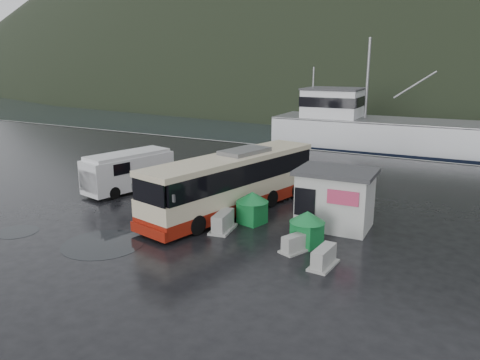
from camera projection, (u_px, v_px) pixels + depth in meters
The scene contains 14 objects.
ground at pixel (185, 211), 24.91m from camera, with size 160.00×160.00×0.00m, color black.
harbor_water at pixel (440, 92), 118.01m from camera, with size 300.00×180.00×0.02m, color black.
quay_edge at pixel (316, 150), 41.83m from camera, with size 160.00×0.60×1.50m, color #999993.
coach_bus at pixel (233, 211), 25.04m from camera, with size 2.89×11.47×3.24m, color beige, non-canonical shape.
white_van at pixel (130, 190), 28.94m from camera, with size 1.99×5.76×2.41m, color silver, non-canonical shape.
waste_bin_left at pixel (252, 223), 23.11m from camera, with size 1.15×1.15×1.61m, color #147233, non-canonical shape.
waste_bin_right at pixel (306, 245), 20.36m from camera, with size 1.11×1.11×1.55m, color #147233, non-canonical shape.
dome_tent at pixel (168, 218), 23.88m from camera, with size 2.06×2.88×1.13m, color #2B321E, non-canonical shape.
ticket_kiosk at pixel (334, 227), 22.63m from camera, with size 3.63×2.75×2.83m, color #BBBBB6, non-canonical shape.
jersey_barrier_a at pixel (223, 230), 22.13m from camera, with size 0.88×1.77×0.88m, color #999993, non-canonical shape.
jersey_barrier_b at pixel (296, 251), 19.73m from camera, with size 0.74×1.49×0.74m, color #999993, non-canonical shape.
jersey_barrier_c at pixel (323, 266), 18.25m from camera, with size 0.79×1.57×0.79m, color #999993, non-canonical shape.
fishing_trawler at pixel (398, 142), 46.11m from camera, with size 28.86×6.31×11.55m, color silver, non-canonical shape.
puddles at pixel (177, 227), 22.62m from camera, with size 15.10×13.00×0.01m.
Camera 1 is at (14.11, -19.28, 7.80)m, focal length 35.00 mm.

